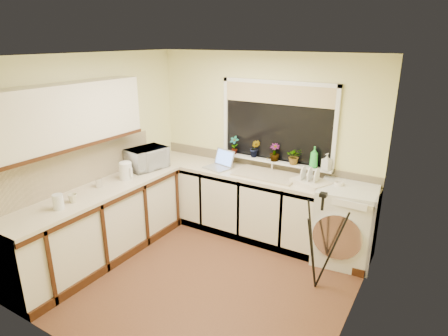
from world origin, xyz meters
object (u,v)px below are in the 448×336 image
steel_jar (99,183)px  cup_left (73,198)px  plant_d (294,156)px  laptop (220,163)px  plant_b (255,148)px  cup_back (339,186)px  glass_jug (58,202)px  soap_bottle_green (314,157)px  washing_machine (345,224)px  plant_c (275,152)px  dish_rack (311,183)px  plant_a (234,145)px  tripod (319,242)px  kettle (126,171)px  microwave (147,158)px  soap_bottle_clear (327,162)px

steel_jar → cup_left: 0.48m
plant_d → laptop: bearing=-166.6°
plant_b → cup_back: 1.26m
glass_jug → cup_left: 0.19m
plant_d → soap_bottle_green: bearing=0.3°
laptop → plant_d: plant_d is taller
cup_left → washing_machine: bearing=36.8°
plant_c → soap_bottle_green: soap_bottle_green is taller
laptop → dish_rack: size_ratio=0.94×
dish_rack → plant_a: bearing=-166.4°
plant_a → steel_jar: bearing=-120.7°
laptop → steel_jar: 1.63m
plant_c → tripod: bearing=-44.2°
plant_d → cup_back: plant_d is taller
tripod → soap_bottle_green: size_ratio=4.09×
washing_machine → cup_left: cup_left is taller
plant_d → kettle: bearing=-144.9°
washing_machine → laptop: bearing=174.6°
kettle → steel_jar: kettle is taller
cup_left → glass_jug: bearing=-84.3°
washing_machine → laptop: size_ratio=2.38×
dish_rack → soap_bottle_green: size_ratio=1.55×
microwave → steel_jar: bearing=-170.7°
dish_rack → plant_d: size_ratio=1.93×
steel_jar → laptop: bearing=57.6°
tripod → glass_jug: bearing=-170.0°
kettle → tripod: size_ratio=0.19×
washing_machine → cup_back: 0.49m
plant_b → cup_back: plant_b is taller
microwave → tripod: bearing=-82.0°
glass_jug → kettle: bearing=92.6°
dish_rack → plant_a: (-1.22, 0.24, 0.25)m
tripod → soap_bottle_clear: soap_bottle_clear is taller
dish_rack → plant_b: bearing=-170.9°
dish_rack → kettle: bearing=-129.5°
washing_machine → plant_d: bearing=158.9°
dish_rack → microwave: (-2.15, -0.54, 0.11)m
microwave → cup_back: size_ratio=4.53×
glass_jug → plant_a: plant_a is taller
steel_jar → plant_d: 2.47m
tripod → cup_left: tripod is taller
laptop → plant_a: (0.09, 0.24, 0.21)m
washing_machine → microwave: 2.72m
laptop → soap_bottle_green: (1.24, 0.24, 0.22)m
plant_d → soap_bottle_green: (0.26, 0.00, 0.03)m
dish_rack → cup_left: bearing=-113.5°
soap_bottle_clear → dish_rack: bearing=-114.2°
kettle → microwave: bearing=96.5°
washing_machine → kettle: bearing=-164.2°
laptop → dish_rack: bearing=14.1°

